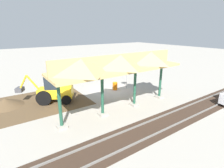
{
  "coord_description": "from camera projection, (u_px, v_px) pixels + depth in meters",
  "views": [
    {
      "loc": [
        10.91,
        15.96,
        6.76
      ],
      "look_at": [
        1.49,
        2.29,
        1.6
      ],
      "focal_mm": 28.0,
      "sensor_mm": 36.0,
      "label": 1
    }
  ],
  "objects": [
    {
      "name": "rail_tracks",
      "position": [
        172.0,
        119.0,
        13.76
      ],
      "size": [
        60.0,
        2.58,
        0.15
      ],
      "color": "slate",
      "rests_on": "ground"
    },
    {
      "name": "backhoe",
      "position": [
        54.0,
        90.0,
        16.74
      ],
      "size": [
        5.04,
        3.64,
        2.82
      ],
      "color": "yellow",
      "rests_on": "ground"
    },
    {
      "name": "dirt_mound",
      "position": [
        6.0,
        106.0,
        16.22
      ],
      "size": [
        6.32,
        6.32,
        1.42
      ],
      "primitive_type": "cone",
      "color": "brown",
      "rests_on": "ground"
    },
    {
      "name": "platform_canopy",
      "position": [
        120.0,
        63.0,
        14.2
      ],
      "size": [
        11.57,
        3.2,
        4.9
      ],
      "color": "#9E998E",
      "rests_on": "ground"
    },
    {
      "name": "stop_sign",
      "position": [
        127.0,
        74.0,
        20.63
      ],
      "size": [
        0.66,
        0.44,
        2.5
      ],
      "color": "gray",
      "rests_on": "ground"
    },
    {
      "name": "traffic_barrel",
      "position": [
        115.0,
        86.0,
        20.49
      ],
      "size": [
        0.56,
        0.56,
        0.9
      ],
      "primitive_type": "cylinder",
      "color": "orange",
      "rests_on": "ground"
    },
    {
      "name": "ground_plane",
      "position": [
        111.0,
        90.0,
        20.47
      ],
      "size": [
        120.0,
        120.0,
        0.0
      ],
      "primitive_type": "plane",
      "color": "#9E998E"
    },
    {
      "name": "dirt_work_zone",
      "position": [
        32.0,
        104.0,
        16.67
      ],
      "size": [
        10.21,
        7.0,
        0.01
      ],
      "primitive_type": "cube",
      "color": "brown",
      "rests_on": "ground"
    }
  ]
}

